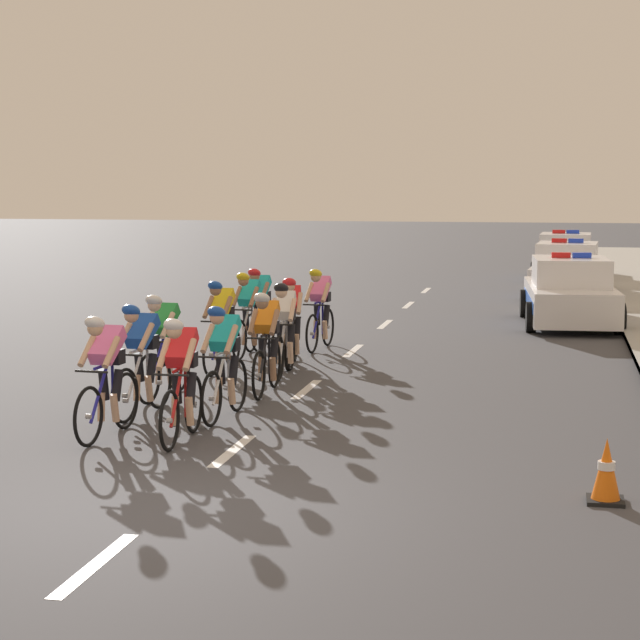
{
  "coord_description": "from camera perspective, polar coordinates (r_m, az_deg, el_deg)",
  "views": [
    {
      "loc": [
        3.6,
        -9.78,
        3.09
      ],
      "look_at": [
        0.27,
        6.18,
        1.1
      ],
      "focal_mm": 63.21,
      "sensor_mm": 36.0,
      "label": 1
    }
  ],
  "objects": [
    {
      "name": "cyclist_second",
      "position": [
        13.53,
        -7.05,
        -2.9
      ],
      "size": [
        0.42,
        1.72,
        1.56
      ],
      "color": "black",
      "rests_on": "ground"
    },
    {
      "name": "police_car_nearest",
      "position": [
        25.12,
        12.54,
        1.29
      ],
      "size": [
        2.24,
        4.52,
        1.59
      ],
      "color": "white",
      "rests_on": "ground"
    },
    {
      "name": "cyclist_eighth",
      "position": [
        18.05,
        -1.81,
        -0.38
      ],
      "size": [
        0.43,
        1.72,
        1.56
      ],
      "color": "black",
      "rests_on": "ground"
    },
    {
      "name": "police_car_second",
      "position": [
        31.39,
        12.39,
        2.4
      ],
      "size": [
        2.21,
        4.5,
        1.59
      ],
      "color": "white",
      "rests_on": "ground"
    },
    {
      "name": "cyclist_sixth",
      "position": [
        16.49,
        -2.73,
        -1.08
      ],
      "size": [
        0.42,
        1.72,
        1.56
      ],
      "color": "black",
      "rests_on": "ground"
    },
    {
      "name": "traffic_cone_near",
      "position": [
        11.35,
        14.29,
        -7.43
      ],
      "size": [
        0.36,
        0.36,
        0.64
      ],
      "color": "black",
      "rests_on": "ground"
    },
    {
      "name": "police_car_third",
      "position": [
        37.09,
        12.31,
        3.08
      ],
      "size": [
        2.13,
        4.47,
        1.59
      ],
      "color": "silver",
      "rests_on": "ground"
    },
    {
      "name": "cyclist_third",
      "position": [
        15.11,
        -9.04,
        -1.9
      ],
      "size": [
        0.45,
        1.72,
        1.56
      ],
      "color": "black",
      "rests_on": "ground"
    },
    {
      "name": "lane_markings_centre",
      "position": [
        20.84,
        1.69,
        -1.56
      ],
      "size": [
        0.14,
        25.6,
        0.01
      ],
      "color": "white",
      "rests_on": "ground"
    },
    {
      "name": "cyclist_seventh",
      "position": [
        18.46,
        -5.02,
        -0.24
      ],
      "size": [
        0.43,
        1.72,
        1.56
      ],
      "color": "black",
      "rests_on": "ground"
    },
    {
      "name": "cyclist_tenth",
      "position": [
        19.01,
        -1.47,
        -0.0
      ],
      "size": [
        0.45,
        1.72,
        1.56
      ],
      "color": "black",
      "rests_on": "ground"
    },
    {
      "name": "kerb_edge",
      "position": [
        24.02,
        15.22,
        -0.52
      ],
      "size": [
        0.16,
        60.0,
        0.13
      ],
      "primitive_type": "cube",
      "color": "#9E9E99",
      "rests_on": "ground"
    },
    {
      "name": "cyclist_fifth",
      "position": [
        16.31,
        -7.96,
        -1.23
      ],
      "size": [
        0.45,
        1.72,
        1.56
      ],
      "color": "black",
      "rests_on": "ground"
    },
    {
      "name": "cyclist_eleventh",
      "position": [
        21.03,
        -3.09,
        0.66
      ],
      "size": [
        0.44,
        1.72,
        1.56
      ],
      "color": "black",
      "rests_on": "ground"
    },
    {
      "name": "cyclist_ninth",
      "position": [
        20.11,
        -3.64,
        0.37
      ],
      "size": [
        0.44,
        1.72,
        1.56
      ],
      "color": "black",
      "rests_on": "ground"
    },
    {
      "name": "cyclist_twelfth",
      "position": [
        20.87,
        -0.01,
        0.62
      ],
      "size": [
        0.45,
        1.72,
        1.56
      ],
      "color": "black",
      "rests_on": "ground"
    },
    {
      "name": "ground_plane",
      "position": [
        10.87,
        -8.2,
        -9.63
      ],
      "size": [
        160.0,
        160.0,
        0.0
      ],
      "primitive_type": "plane",
      "color": "#424247"
    },
    {
      "name": "cyclist_fourth",
      "position": [
        14.78,
        -4.88,
        -2.04
      ],
      "size": [
        0.43,
        1.72,
        1.56
      ],
      "color": "black",
      "rests_on": "ground"
    },
    {
      "name": "cyclist_lead",
      "position": [
        13.89,
        -10.78,
        -2.72
      ],
      "size": [
        0.44,
        1.72,
        1.56
      ],
      "color": "black",
      "rests_on": "ground"
    }
  ]
}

